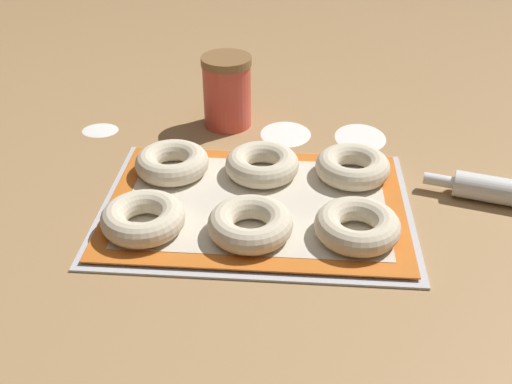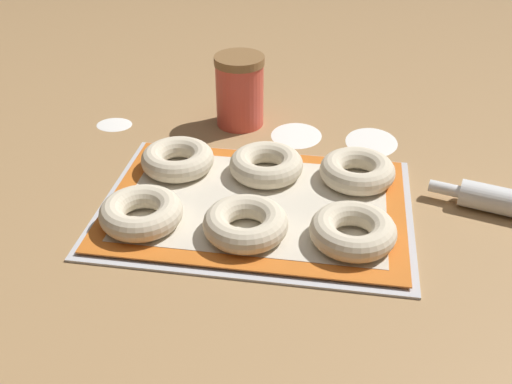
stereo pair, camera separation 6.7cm
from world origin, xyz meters
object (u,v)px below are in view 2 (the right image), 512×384
(bagel_back_left, at_px, (178,159))
(bagel_back_right, at_px, (357,171))
(bagel_front_left, at_px, (141,212))
(bagel_front_center, at_px, (246,223))
(bagel_front_right, at_px, (353,231))
(baking_tray, at_px, (256,206))
(bagel_back_center, at_px, (266,165))
(flour_canister, at_px, (240,91))

(bagel_back_left, height_order, bagel_back_right, same)
(bagel_front_left, bearing_deg, bagel_back_left, 85.81)
(bagel_front_left, height_order, bagel_back_left, same)
(bagel_front_center, bearing_deg, bagel_back_left, 131.76)
(bagel_front_center, height_order, bagel_front_right, same)
(baking_tray, xyz_separation_m, bagel_front_center, (-0.00, -0.09, 0.03))
(baking_tray, distance_m, bagel_back_right, 0.19)
(bagel_front_center, relative_size, bagel_back_left, 1.00)
(bagel_front_left, height_order, bagel_front_center, same)
(bagel_front_right, bearing_deg, bagel_back_right, 88.83)
(bagel_back_left, bearing_deg, bagel_back_right, 1.81)
(bagel_front_center, xyz_separation_m, bagel_back_right, (0.16, 0.18, 0.00))
(bagel_front_left, relative_size, bagel_front_right, 1.00)
(baking_tray, bearing_deg, bagel_back_center, 87.37)
(bagel_back_center, distance_m, bagel_back_right, 0.16)
(bagel_front_left, relative_size, flour_canister, 0.89)
(bagel_back_left, bearing_deg, bagel_front_right, -27.64)
(bagel_front_right, distance_m, flour_canister, 0.45)
(bagel_front_center, relative_size, bagel_front_right, 1.00)
(bagel_back_left, bearing_deg, bagel_front_center, -48.24)
(bagel_back_center, bearing_deg, bagel_front_right, -47.68)
(bagel_back_right, relative_size, flour_canister, 0.89)
(bagel_back_left, relative_size, bagel_back_right, 1.00)
(bagel_front_center, relative_size, bagel_back_center, 1.00)
(bagel_back_left, bearing_deg, bagel_front_left, -94.19)
(baking_tray, height_order, bagel_back_center, bagel_back_center)
(flour_canister, bearing_deg, bagel_back_right, -40.35)
(baking_tray, bearing_deg, flour_canister, 105.09)
(bagel_front_left, distance_m, bagel_front_center, 0.16)
(bagel_back_center, xyz_separation_m, bagel_back_right, (0.16, 0.00, 0.00))
(baking_tray, bearing_deg, bagel_front_right, -26.94)
(bagel_back_right, bearing_deg, flour_canister, 139.65)
(baking_tray, relative_size, bagel_front_center, 3.92)
(baking_tray, bearing_deg, bagel_front_left, -153.04)
(bagel_front_left, xyz_separation_m, bagel_back_center, (0.17, 0.17, 0.00))
(bagel_front_center, distance_m, bagel_back_left, 0.23)
(baking_tray, bearing_deg, bagel_back_left, 151.66)
(baking_tray, xyz_separation_m, bagel_front_left, (-0.17, -0.08, 0.03))
(bagel_front_right, bearing_deg, baking_tray, 153.06)
(baking_tray, relative_size, bagel_front_right, 3.92)
(bagel_front_center, xyz_separation_m, flour_canister, (-0.08, 0.38, 0.04))
(bagel_back_left, distance_m, bagel_back_center, 0.16)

